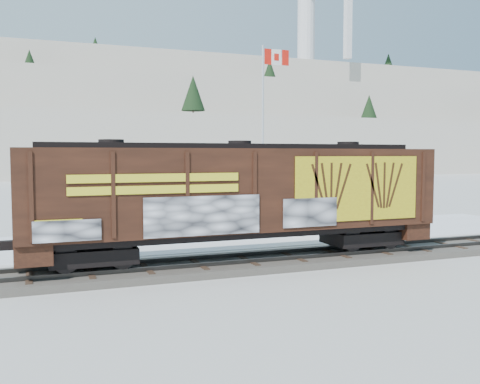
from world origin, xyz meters
name	(u,v)px	position (x,y,z in m)	size (l,w,h in m)	color
ground	(291,263)	(0.00, 0.00, 0.00)	(500.00, 500.00, 0.00)	white
rail_track	(291,259)	(0.00, 0.00, 0.15)	(50.00, 3.40, 0.43)	#59544C
parking_strip	(229,236)	(0.00, 7.50, 0.01)	(40.00, 8.00, 0.03)	white
hillside	(69,119)	(-0.05, 139.79, 14.37)	(360.00, 110.00, 93.00)	white
hopper_railcar	(240,194)	(-2.24, -0.01, 2.89)	(16.37, 3.06, 4.43)	black
flagpole	(264,158)	(4.32, 12.54, 4.23)	(2.30, 0.90, 11.45)	silver
car_silver	(127,227)	(-5.53, 7.04, 0.84)	(1.91, 4.75, 1.62)	#AFB1B7
car_white	(317,219)	(5.00, 6.69, 0.85)	(1.74, 4.98, 1.64)	white
car_dark	(324,218)	(6.01, 7.70, 0.70)	(1.88, 4.63, 1.34)	black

